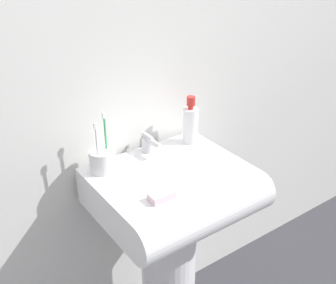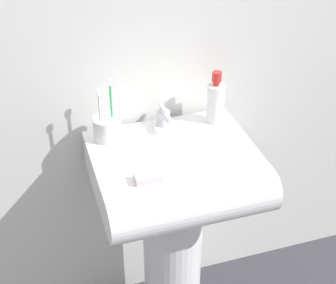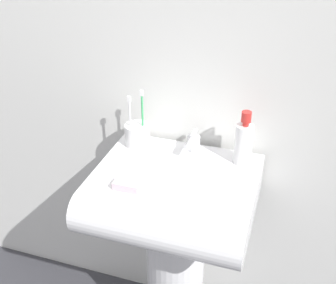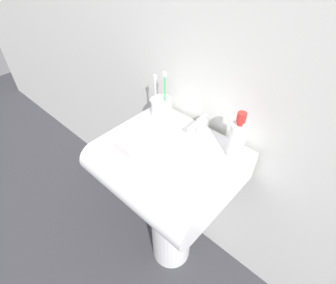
% 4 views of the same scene
% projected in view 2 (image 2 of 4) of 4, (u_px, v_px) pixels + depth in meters
% --- Properties ---
extents(wall_back, '(5.00, 0.05, 2.40)m').
position_uv_depth(wall_back, '(150.00, 12.00, 1.61)').
color(wall_back, silver).
rests_on(wall_back, ground).
extents(sink_pedestal, '(0.21, 0.21, 0.69)m').
position_uv_depth(sink_pedestal, '(172.00, 257.00, 1.90)').
color(sink_pedestal, white).
rests_on(sink_pedestal, ground).
extents(sink_basin, '(0.52, 0.45, 0.14)m').
position_uv_depth(sink_basin, '(178.00, 176.00, 1.63)').
color(sink_basin, white).
rests_on(sink_basin, sink_pedestal).
extents(faucet, '(0.05, 0.11, 0.07)m').
position_uv_depth(faucet, '(164.00, 117.00, 1.73)').
color(faucet, silver).
rests_on(faucet, sink_basin).
extents(toothbrush_cup, '(0.09, 0.09, 0.21)m').
position_uv_depth(toothbrush_cup, '(107.00, 128.00, 1.66)').
color(toothbrush_cup, white).
rests_on(toothbrush_cup, sink_basin).
extents(soap_bottle, '(0.06, 0.06, 0.19)m').
position_uv_depth(soap_bottle, '(215.00, 102.00, 1.73)').
color(soap_bottle, white).
rests_on(soap_bottle, sink_basin).
extents(bar_soap, '(0.08, 0.04, 0.02)m').
position_uv_depth(bar_soap, '(149.00, 177.00, 1.49)').
color(bar_soap, silver).
rests_on(bar_soap, sink_basin).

